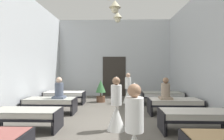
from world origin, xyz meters
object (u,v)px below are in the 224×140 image
Objects in this scene: bed_right_row_1 at (196,116)px; bed_left_row_2 at (50,102)px; bed_left_row_1 at (25,114)px; potted_plant at (101,89)px; nurse_near_aisle at (116,111)px; patient_seated_primary at (166,91)px; bed_right_row_2 at (175,103)px; nurse_far_aisle at (128,92)px; bed_left_row_3 at (65,95)px; patient_seated_secondary at (59,91)px; bed_right_row_3 at (162,95)px.

bed_right_row_1 and bed_left_row_2 have the same top height.
bed_left_row_1 is 1.00× the size of bed_left_row_2.
potted_plant is (1.69, 4.30, 0.20)m from bed_left_row_1.
nurse_near_aisle reaches higher than patient_seated_primary.
bed_left_row_2 is at bearing 178.82° from patient_seated_primary.
bed_right_row_2 is 2.72m from nurse_far_aisle.
patient_seated_primary reaches higher than potted_plant.
bed_right_row_2 is 1.00× the size of bed_left_row_3.
nurse_far_aisle reaches higher than bed_left_row_2.
bed_right_row_2 is at bearing 14.18° from patient_seated_primary.
patient_seated_secondary is (-2.17, 1.78, 0.34)m from nurse_near_aisle.
nurse_near_aisle reaches higher than potted_plant.
nurse_far_aisle is (3.06, 2.19, 0.09)m from bed_left_row_2.
nurse_near_aisle is 2.83m from patient_seated_secondary.
patient_seated_primary is 3.96m from patient_seated_secondary.
bed_right_row_1 is 1.71× the size of potted_plant.
bed_right_row_1 is at bearing -55.40° from potted_plant.
bed_left_row_1 is at bearing -90.00° from bed_left_row_2.
bed_left_row_1 is 4.69m from patient_seated_primary.
bed_left_row_1 is 2.52m from nurse_near_aisle.
bed_right_row_2 is at bearing 0.42° from patient_seated_secondary.
potted_plant is at bearing 16.34° from bed_left_row_3.
bed_right_row_3 is at bearing -154.37° from nurse_near_aisle.
bed_right_row_1 and bed_right_row_2 have the same top height.
bed_left_row_1 is 2.38× the size of patient_seated_secondary.
nurse_far_aisle reaches higher than potted_plant.
potted_plant is (-2.96, 4.30, 0.20)m from bed_right_row_1.
potted_plant is (1.34, 2.43, -0.23)m from patient_seated_secondary.
bed_left_row_3 is at bearing 90.00° from bed_left_row_1.
nurse_near_aisle is 1.34× the size of potted_plant.
bed_left_row_1 is 5.11m from nurse_far_aisle.
bed_left_row_1 is 1.95m from patient_seated_secondary.
nurse_near_aisle reaches higher than bed_left_row_3.
nurse_far_aisle is at bearing 118.70° from patient_seated_primary.
patient_seated_secondary reaches higher than bed_left_row_1.
bed_right_row_1 is at bearing -22.20° from bed_left_row_2.
bed_left_row_3 is at bearing -163.66° from potted_plant.
bed_left_row_1 is at bearing -32.53° from nurse_near_aisle.
bed_right_row_2 is 1.71× the size of potted_plant.
bed_right_row_2 is 2.38× the size of patient_seated_secondary.
bed_left_row_1 is at bearing -100.61° from patient_seated_secondary.
nurse_far_aisle is at bearing 53.25° from bed_left_row_1.
bed_right_row_3 is at bearing 22.20° from bed_left_row_2.
patient_seated_secondary is at bearing 156.54° from bed_right_row_1.
bed_left_row_3 is at bearing 100.27° from patient_seated_secondary.
bed_left_row_3 is (-4.66, 1.90, 0.00)m from bed_right_row_2.
nurse_near_aisle reaches higher than bed_left_row_2.
patient_seated_primary is (4.31, -0.09, 0.43)m from bed_left_row_2.
bed_right_row_1 is 1.28× the size of nurse_near_aisle.
bed_left_row_1 is at bearing -140.78° from bed_right_row_3.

